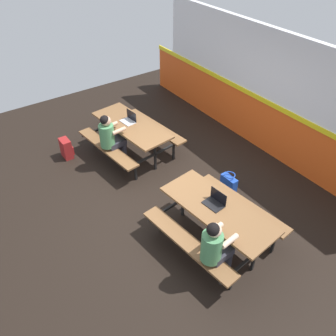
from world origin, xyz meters
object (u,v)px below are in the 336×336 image
object	(u,v)px
student_further	(215,246)
tote_bag_bright	(229,184)
picnic_table_right	(217,216)
backpack_dark	(66,149)
laptop_silver	(129,120)
student_nearer	(110,136)
laptop_dark	(215,202)
picnic_table_left	(132,131)

from	to	relation	value
student_further	tote_bag_bright	bearing A→B (deg)	130.26
picnic_table_right	backpack_dark	xyz separation A→B (m)	(-3.63, -1.08, -0.36)
picnic_table_right	laptop_silver	distance (m)	3.07
laptop_silver	backpack_dark	bearing A→B (deg)	-114.58
student_nearer	tote_bag_bright	distance (m)	2.54
laptop_dark	tote_bag_bright	world-z (taller)	laptop_dark
student_further	laptop_dark	xyz separation A→B (m)	(-0.62, 0.53, 0.08)
student_nearer	tote_bag_bright	world-z (taller)	student_nearer
student_further	tote_bag_bright	distance (m)	2.04
laptop_silver	student_nearer	bearing A→B (deg)	-68.33
laptop_dark	backpack_dark	xyz separation A→B (m)	(-3.53, -1.11, -0.57)
picnic_table_right	backpack_dark	distance (m)	3.81
student_nearer	tote_bag_bright	bearing A→B (deg)	33.98
laptop_dark	tote_bag_bright	bearing A→B (deg)	123.93
student_further	student_nearer	bearing A→B (deg)	177.93
picnic_table_left	laptop_silver	xyz separation A→B (m)	(-0.12, 0.02, 0.21)
picnic_table_left	picnic_table_right	world-z (taller)	same
tote_bag_bright	backpack_dark	bearing A→B (deg)	-143.98
laptop_silver	tote_bag_bright	xyz separation A→B (m)	(2.29, 0.82, -0.59)
student_nearer	backpack_dark	distance (m)	1.17
picnic_table_right	laptop_dark	world-z (taller)	laptop_dark
picnic_table_right	student_nearer	size ratio (longest dim) A/B	1.65
laptop_dark	laptop_silver	bearing A→B (deg)	176.83
student_nearer	tote_bag_bright	xyz separation A→B (m)	(2.06, 1.39, -0.51)
student_nearer	laptop_dark	size ratio (longest dim) A/B	3.53
picnic_table_left	picnic_table_right	size ratio (longest dim) A/B	1.00
picnic_table_right	student_further	xyz separation A→B (m)	(0.51, -0.50, 0.13)
picnic_table_left	student_further	bearing A→B (deg)	-10.98
picnic_table_right	tote_bag_bright	bearing A→B (deg)	127.33
backpack_dark	picnic_table_right	bearing A→B (deg)	16.56
laptop_silver	laptop_dark	world-z (taller)	same
student_nearer	backpack_dark	size ratio (longest dim) A/B	2.74
picnic_table_left	tote_bag_bright	distance (m)	2.36
backpack_dark	tote_bag_bright	world-z (taller)	backpack_dark
backpack_dark	laptop_silver	bearing A→B (deg)	65.42
picnic_table_left	laptop_silver	size ratio (longest dim) A/B	5.82
student_further	laptop_dark	size ratio (longest dim) A/B	3.53
picnic_table_right	laptop_silver	bearing A→B (deg)	176.46
picnic_table_right	laptop_dark	bearing A→B (deg)	166.43
laptop_silver	backpack_dark	size ratio (longest dim) A/B	0.78
picnic_table_right	student_nearer	xyz separation A→B (m)	(-2.83, -0.38, 0.13)
laptop_silver	tote_bag_bright	size ratio (longest dim) A/B	0.79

